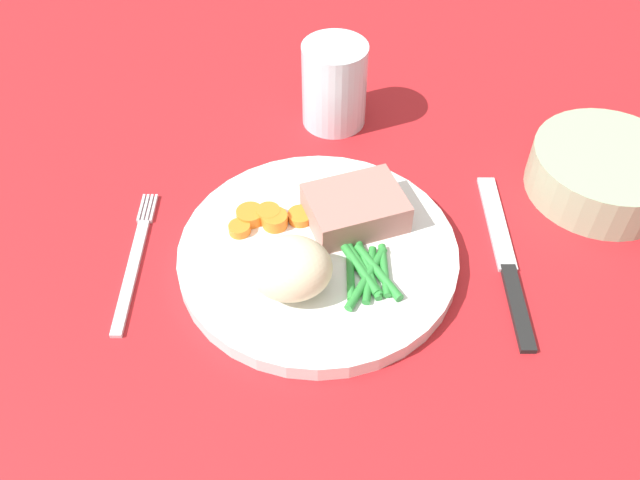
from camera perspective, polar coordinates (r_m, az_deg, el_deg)
The scene contains 10 objects.
dining_table at distance 62.74cm, azimuth -1.49°, elevation 0.15°, with size 120.00×90.00×2.00cm.
dinner_plate at distance 59.05cm, azimuth 0.00°, elevation -1.17°, with size 24.92×24.92×1.60cm, color white.
meat_portion at distance 60.17cm, azimuth 3.23°, elevation 3.06°, with size 8.50×6.44×2.94cm, color #B2756B.
mashed_potatoes at distance 53.67cm, azimuth -2.42°, elevation -2.44°, with size 6.93×5.91×5.05cm, color beige.
carrot_slices at distance 60.38cm, azimuth -4.44°, elevation 1.93°, with size 7.53×4.07×1.28cm.
green_beans at distance 56.51cm, azimuth 4.17°, elevation -2.53°, with size 5.60×9.53×0.79cm.
fork at distance 61.64cm, azimuth -15.55°, elevation -1.62°, with size 1.44×16.60×0.40cm.
knife at distance 61.63cm, azimuth 15.92°, elevation -1.75°, with size 1.70×20.50×0.64cm.
water_glass at distance 72.26cm, azimuth 1.46°, elevation 12.80°, with size 6.93×6.93×9.24cm.
salad_bowl at distance 70.03cm, azimuth 23.59°, elevation 5.54°, with size 14.35×14.35×4.55cm.
Camera 1 is at (1.83, -42.26, 47.33)cm, focal length 37.03 mm.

